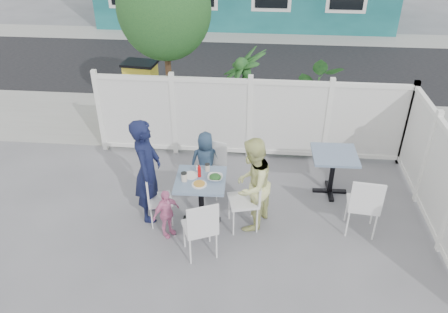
# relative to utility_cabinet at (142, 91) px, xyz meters

# --- Properties ---
(ground) EXTENTS (80.00, 80.00, 0.00)m
(ground) POSITION_rel_utility_cabinet_xyz_m (2.39, -4.00, -0.61)
(ground) COLOR slate
(near_sidewalk) EXTENTS (24.00, 2.60, 0.01)m
(near_sidewalk) POSITION_rel_utility_cabinet_xyz_m (2.39, -0.20, -0.61)
(near_sidewalk) COLOR gray
(near_sidewalk) RESTS_ON ground
(street) EXTENTS (24.00, 5.00, 0.01)m
(street) POSITION_rel_utility_cabinet_xyz_m (2.39, 3.50, -0.61)
(street) COLOR black
(street) RESTS_ON ground
(far_sidewalk) EXTENTS (24.00, 1.60, 0.01)m
(far_sidewalk) POSITION_rel_utility_cabinet_xyz_m (2.39, 6.60, -0.61)
(far_sidewalk) COLOR gray
(far_sidewalk) RESTS_ON ground
(fence_back) EXTENTS (5.86, 0.08, 1.60)m
(fence_back) POSITION_rel_utility_cabinet_xyz_m (2.49, -1.60, 0.17)
(fence_back) COLOR white
(fence_back) RESTS_ON ground
(fence_right) EXTENTS (0.08, 3.66, 1.60)m
(fence_right) POSITION_rel_utility_cabinet_xyz_m (5.39, -3.40, 0.17)
(fence_right) COLOR white
(fence_right) RESTS_ON ground
(tree) EXTENTS (1.80, 1.62, 3.59)m
(tree) POSITION_rel_utility_cabinet_xyz_m (0.79, -0.70, 1.98)
(tree) COLOR #382316
(tree) RESTS_ON ground
(utility_cabinet) EXTENTS (0.71, 0.55, 1.23)m
(utility_cabinet) POSITION_rel_utility_cabinet_xyz_m (0.00, 0.00, 0.00)
(utility_cabinet) COLOR gold
(utility_cabinet) RESTS_ON ground
(potted_shrub_a) EXTENTS (1.25, 1.25, 1.93)m
(potted_shrub_a) POSITION_rel_utility_cabinet_xyz_m (2.35, -0.90, 0.35)
(potted_shrub_a) COLOR #18421D
(potted_shrub_a) RESTS_ON ground
(potted_shrub_b) EXTENTS (1.75, 1.82, 1.57)m
(potted_shrub_b) POSITION_rel_utility_cabinet_xyz_m (3.68, -1.00, 0.17)
(potted_shrub_b) COLOR #18421D
(potted_shrub_b) RESTS_ON ground
(main_table) EXTENTS (0.77, 0.77, 0.80)m
(main_table) POSITION_rel_utility_cabinet_xyz_m (1.84, -3.65, 0.00)
(main_table) COLOR slate
(main_table) RESTS_ON ground
(spare_table) EXTENTS (0.75, 0.75, 0.78)m
(spare_table) POSITION_rel_utility_cabinet_xyz_m (3.96, -2.70, -0.01)
(spare_table) COLOR slate
(spare_table) RESTS_ON ground
(chair_left) EXTENTS (0.47, 0.48, 0.85)m
(chair_left) POSITION_rel_utility_cabinet_xyz_m (1.14, -3.74, -0.12)
(chair_left) COLOR white
(chair_left) RESTS_ON ground
(chair_right) EXTENTS (0.53, 0.54, 0.99)m
(chair_right) POSITION_rel_utility_cabinet_xyz_m (2.58, -3.70, -0.04)
(chair_right) COLOR white
(chair_right) RESTS_ON ground
(chair_back) EXTENTS (0.53, 0.52, 0.93)m
(chair_back) POSITION_rel_utility_cabinet_xyz_m (1.93, -2.83, -0.07)
(chair_back) COLOR white
(chair_back) RESTS_ON ground
(chair_near) EXTENTS (0.58, 0.57, 0.98)m
(chair_near) POSITION_rel_utility_cabinet_xyz_m (1.96, -4.45, -0.05)
(chair_near) COLOR white
(chair_near) RESTS_ON ground
(chair_spare) EXTENTS (0.50, 0.49, 1.01)m
(chair_spare) POSITION_rel_utility_cabinet_xyz_m (4.28, -3.75, -0.03)
(chair_spare) COLOR white
(chair_spare) RESTS_ON ground
(man) EXTENTS (0.43, 0.64, 1.71)m
(man) POSITION_rel_utility_cabinet_xyz_m (1.02, -3.59, 0.24)
(man) COLOR #121739
(man) RESTS_ON ground
(woman) EXTENTS (0.81, 0.90, 1.51)m
(woman) POSITION_rel_utility_cabinet_xyz_m (2.62, -3.68, 0.14)
(woman) COLOR #C9D33B
(woman) RESTS_ON ground
(boy) EXTENTS (0.58, 0.43, 1.09)m
(boy) POSITION_rel_utility_cabinet_xyz_m (1.80, -2.76, -0.07)
(boy) COLOR navy
(boy) RESTS_ON ground
(toddler) EXTENTS (0.46, 0.49, 0.81)m
(toddler) POSITION_rel_utility_cabinet_xyz_m (1.37, -4.03, -0.21)
(toddler) COLOR pink
(toddler) RESTS_ON ground
(plate_main) EXTENTS (0.22, 0.22, 0.01)m
(plate_main) POSITION_rel_utility_cabinet_xyz_m (1.85, -3.81, 0.19)
(plate_main) COLOR white
(plate_main) RESTS_ON main_table
(plate_side) EXTENTS (0.22, 0.22, 0.02)m
(plate_side) POSITION_rel_utility_cabinet_xyz_m (1.68, -3.58, 0.19)
(plate_side) COLOR white
(plate_side) RESTS_ON main_table
(salad_bowl) EXTENTS (0.23, 0.23, 0.06)m
(salad_bowl) POSITION_rel_utility_cabinet_xyz_m (2.06, -3.64, 0.21)
(salad_bowl) COLOR white
(salad_bowl) RESTS_ON main_table
(coffee_cup_a) EXTENTS (0.09, 0.09, 0.13)m
(coffee_cup_a) POSITION_rel_utility_cabinet_xyz_m (1.61, -3.72, 0.25)
(coffee_cup_a) COLOR beige
(coffee_cup_a) RESTS_ON main_table
(coffee_cup_b) EXTENTS (0.07, 0.07, 0.11)m
(coffee_cup_b) POSITION_rel_utility_cabinet_xyz_m (1.92, -3.42, 0.24)
(coffee_cup_b) COLOR beige
(coffee_cup_b) RESTS_ON main_table
(ketchup_bottle) EXTENTS (0.05, 0.05, 0.17)m
(ketchup_bottle) POSITION_rel_utility_cabinet_xyz_m (1.82, -3.59, 0.27)
(ketchup_bottle) COLOR red
(ketchup_bottle) RESTS_ON main_table
(salt_shaker) EXTENTS (0.03, 0.03, 0.07)m
(salt_shaker) POSITION_rel_utility_cabinet_xyz_m (1.75, -3.40, 0.22)
(salt_shaker) COLOR white
(salt_shaker) RESTS_ON main_table
(pepper_shaker) EXTENTS (0.03, 0.03, 0.07)m
(pepper_shaker) POSITION_rel_utility_cabinet_xyz_m (1.77, -3.38, 0.22)
(pepper_shaker) COLOR black
(pepper_shaker) RESTS_ON main_table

